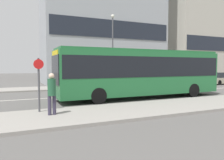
# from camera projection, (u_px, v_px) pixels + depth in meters

# --- Properties ---
(ground_plane) EXTENTS (120.00, 120.00, 0.00)m
(ground_plane) POSITION_uv_depth(u_px,v_px,m) (99.00, 95.00, 16.59)
(ground_plane) COLOR #595654
(sidewalk_near) EXTENTS (44.00, 3.50, 0.13)m
(sidewalk_near) POSITION_uv_depth(u_px,v_px,m) (144.00, 109.00, 10.90)
(sidewalk_near) COLOR gray
(sidewalk_near) RESTS_ON ground_plane
(sidewalk_far) EXTENTS (44.00, 3.50, 0.13)m
(sidewalk_far) POSITION_uv_depth(u_px,v_px,m) (77.00, 87.00, 22.27)
(sidewalk_far) COLOR gray
(sidewalk_far) RESTS_ON ground_plane
(lane_centerline) EXTENTS (41.80, 0.16, 0.01)m
(lane_centerline) POSITION_uv_depth(u_px,v_px,m) (99.00, 95.00, 16.59)
(lane_centerline) COLOR silver
(lane_centerline) RESTS_ON ground_plane
(apartment_block_right_tower) EXTENTS (14.97, 6.66, 20.93)m
(apartment_block_right_tower) POSITION_uv_depth(u_px,v_px,m) (206.00, 19.00, 37.68)
(apartment_block_right_tower) COLOR #B7B2A3
(apartment_block_right_tower) RESTS_ON ground_plane
(city_bus) EXTENTS (11.78, 2.58, 3.30)m
(city_bus) POSITION_uv_depth(u_px,v_px,m) (141.00, 71.00, 15.15)
(city_bus) COLOR #236B38
(city_bus) RESTS_ON ground_plane
(parked_car_0) EXTENTS (4.65, 1.79, 1.29)m
(parked_car_0) POSITION_uv_depth(u_px,v_px,m) (185.00, 80.00, 24.68)
(parked_car_0) COLOR maroon
(parked_car_0) RESTS_ON ground_plane
(parked_car_1) EXTENTS (4.41, 1.88, 1.45)m
(parked_car_1) POSITION_uv_depth(u_px,v_px,m) (221.00, 79.00, 26.94)
(parked_car_1) COLOR #A39E84
(parked_car_1) RESTS_ON ground_plane
(pedestrian_near_stop) EXTENTS (0.35, 0.34, 1.77)m
(pedestrian_near_stop) POSITION_uv_depth(u_px,v_px,m) (52.00, 91.00, 9.22)
(pedestrian_near_stop) COLOR #383347
(pedestrian_near_stop) RESTS_ON sidewalk_near
(bus_stop_sign) EXTENTS (0.44, 0.12, 2.43)m
(bus_stop_sign) POSITION_uv_depth(u_px,v_px,m) (39.00, 80.00, 9.82)
(bus_stop_sign) COLOR #4C4C51
(bus_stop_sign) RESTS_ON sidewalk_near
(street_lamp) EXTENTS (0.36, 0.36, 7.45)m
(street_lamp) POSITION_uv_depth(u_px,v_px,m) (113.00, 43.00, 22.81)
(street_lamp) COLOR #4C4C51
(street_lamp) RESTS_ON sidewalk_far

